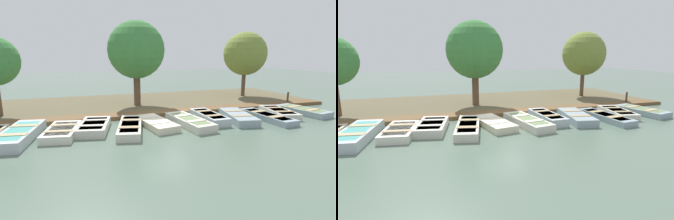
% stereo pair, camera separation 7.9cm
% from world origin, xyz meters
% --- Properties ---
extents(ground_plane, '(80.00, 80.00, 0.00)m').
position_xyz_m(ground_plane, '(0.00, 0.00, 0.00)').
color(ground_plane, '#566B5B').
extents(shore_bank, '(8.00, 24.00, 0.14)m').
position_xyz_m(shore_bank, '(-5.00, 0.00, 0.07)').
color(shore_bank, brown).
rests_on(shore_bank, ground_plane).
extents(dock_walkway, '(1.11, 23.56, 0.21)m').
position_xyz_m(dock_walkway, '(-1.44, 0.00, 0.10)').
color(dock_walkway, brown).
rests_on(dock_walkway, ground_plane).
extents(rowboat_1, '(3.63, 1.71, 0.44)m').
position_xyz_m(rowboat_1, '(1.05, -6.67, 0.22)').
color(rowboat_1, '#B2BCC1').
rests_on(rowboat_1, ground_plane).
extents(rowboat_2, '(2.80, 1.67, 0.36)m').
position_xyz_m(rowboat_2, '(0.96, -5.02, 0.18)').
color(rowboat_2, silver).
rests_on(rowboat_2, ground_plane).
extents(rowboat_3, '(2.81, 1.76, 0.40)m').
position_xyz_m(rowboat_3, '(0.66, -3.65, 0.20)').
color(rowboat_3, beige).
rests_on(rowboat_3, ground_plane).
extents(rowboat_4, '(3.50, 1.74, 0.38)m').
position_xyz_m(rowboat_4, '(1.25, -2.08, 0.19)').
color(rowboat_4, beige).
rests_on(rowboat_4, ground_plane).
extents(rowboat_5, '(3.06, 1.65, 0.34)m').
position_xyz_m(rowboat_5, '(0.89, -0.75, 0.17)').
color(rowboat_5, beige).
rests_on(rowboat_5, ground_plane).
extents(rowboat_6, '(3.38, 1.55, 0.40)m').
position_xyz_m(rowboat_6, '(1.23, 0.88, 0.20)').
color(rowboat_6, beige).
rests_on(rowboat_6, ground_plane).
extents(rowboat_7, '(2.90, 1.02, 0.44)m').
position_xyz_m(rowboat_7, '(0.74, 2.20, 0.22)').
color(rowboat_7, '#B2BCC1').
rests_on(rowboat_7, ground_plane).
extents(rowboat_8, '(3.21, 1.71, 0.41)m').
position_xyz_m(rowboat_8, '(1.12, 3.74, 0.20)').
color(rowboat_8, '#8C9EA8').
rests_on(rowboat_8, ground_plane).
extents(rowboat_9, '(3.54, 1.23, 0.33)m').
position_xyz_m(rowboat_9, '(1.45, 5.35, 0.16)').
color(rowboat_9, '#8C9EA8').
rests_on(rowboat_9, ground_plane).
extents(rowboat_10, '(2.96, 1.66, 0.37)m').
position_xyz_m(rowboat_10, '(0.90, 6.59, 0.18)').
color(rowboat_10, beige).
rests_on(rowboat_10, ground_plane).
extents(rowboat_11, '(3.15, 1.68, 0.35)m').
position_xyz_m(rowboat_11, '(0.97, 8.28, 0.17)').
color(rowboat_11, '#8C9EA8').
rests_on(rowboat_11, ground_plane).
extents(mooring_post_far, '(0.13, 0.13, 0.93)m').
position_xyz_m(mooring_post_far, '(-1.46, 9.37, 0.47)').
color(mooring_post_far, brown).
rests_on(mooring_post_far, ground_plane).
extents(park_tree_left, '(3.64, 3.64, 5.55)m').
position_xyz_m(park_tree_left, '(-4.03, -0.62, 3.70)').
color(park_tree_left, brown).
rests_on(park_tree_left, ground_plane).
extents(park_tree_center, '(3.35, 3.35, 5.14)m').
position_xyz_m(park_tree_center, '(-5.11, 8.23, 3.45)').
color(park_tree_center, brown).
rests_on(park_tree_center, ground_plane).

